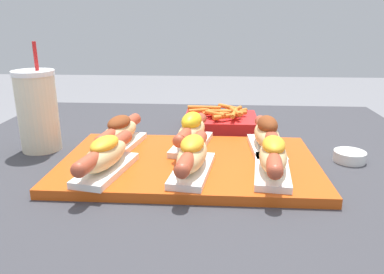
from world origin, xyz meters
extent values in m
cube|color=#CC4C14|center=(0.00, -0.10, 0.75)|extent=(0.50, 0.31, 0.02)
cube|color=white|center=(-0.14, -0.18, 0.77)|extent=(0.09, 0.17, 0.01)
ellipsoid|color=#DBB77A|center=(-0.14, -0.18, 0.79)|extent=(0.07, 0.15, 0.04)
cylinder|color=#AD472D|center=(-0.14, -0.18, 0.80)|extent=(0.06, 0.18, 0.03)
sphere|color=#AD472D|center=(-0.16, -0.26, 0.80)|extent=(0.03, 0.03, 0.03)
sphere|color=#AD472D|center=(-0.13, -0.09, 0.80)|extent=(0.03, 0.03, 0.03)
ellipsoid|color=gold|center=(-0.14, -0.18, 0.81)|extent=(0.05, 0.08, 0.02)
cube|color=white|center=(0.01, -0.17, 0.77)|extent=(0.08, 0.16, 0.01)
ellipsoid|color=#DBB77A|center=(0.01, -0.17, 0.79)|extent=(0.07, 0.14, 0.04)
cylinder|color=#AD472D|center=(0.01, -0.17, 0.80)|extent=(0.05, 0.18, 0.03)
sphere|color=#AD472D|center=(0.00, -0.26, 0.80)|extent=(0.03, 0.03, 0.03)
sphere|color=#AD472D|center=(0.02, -0.08, 0.80)|extent=(0.03, 0.03, 0.03)
ellipsoid|color=gold|center=(0.01, -0.17, 0.81)|extent=(0.05, 0.08, 0.03)
cube|color=white|center=(0.15, -0.16, 0.77)|extent=(0.08, 0.16, 0.01)
ellipsoid|color=#DBB77A|center=(0.15, -0.16, 0.79)|extent=(0.06, 0.14, 0.04)
cylinder|color=#AD472D|center=(0.15, -0.16, 0.80)|extent=(0.04, 0.18, 0.03)
sphere|color=#AD472D|center=(0.14, -0.25, 0.80)|extent=(0.03, 0.03, 0.03)
sphere|color=#AD472D|center=(0.16, -0.08, 0.80)|extent=(0.03, 0.03, 0.03)
ellipsoid|color=gold|center=(0.15, -0.16, 0.81)|extent=(0.05, 0.08, 0.03)
cube|color=white|center=(-0.15, -0.04, 0.77)|extent=(0.09, 0.17, 0.01)
ellipsoid|color=#DBB77A|center=(-0.15, -0.04, 0.79)|extent=(0.07, 0.15, 0.04)
cylinder|color=#AD472D|center=(-0.15, -0.04, 0.80)|extent=(0.06, 0.18, 0.03)
sphere|color=#AD472D|center=(-0.17, -0.13, 0.80)|extent=(0.03, 0.03, 0.03)
sphere|color=#AD472D|center=(-0.14, 0.04, 0.80)|extent=(0.03, 0.03, 0.03)
ellipsoid|color=brown|center=(-0.15, -0.04, 0.82)|extent=(0.05, 0.08, 0.03)
cube|color=white|center=(0.00, -0.03, 0.77)|extent=(0.09, 0.17, 0.01)
ellipsoid|color=#DBB77A|center=(0.00, -0.03, 0.79)|extent=(0.07, 0.15, 0.04)
cylinder|color=#AD472D|center=(0.00, -0.03, 0.80)|extent=(0.06, 0.18, 0.03)
sphere|color=#AD472D|center=(-0.02, -0.11, 0.80)|extent=(0.03, 0.03, 0.03)
sphere|color=#AD472D|center=(0.02, 0.06, 0.80)|extent=(0.03, 0.03, 0.03)
ellipsoid|color=yellow|center=(0.00, -0.03, 0.82)|extent=(0.05, 0.08, 0.04)
cube|color=white|center=(0.16, -0.04, 0.77)|extent=(0.07, 0.16, 0.01)
ellipsoid|color=#DBB77A|center=(0.16, -0.04, 0.79)|extent=(0.05, 0.14, 0.04)
cylinder|color=#AD472D|center=(0.16, -0.04, 0.80)|extent=(0.03, 0.18, 0.03)
sphere|color=#AD472D|center=(0.16, -0.13, 0.80)|extent=(0.03, 0.03, 0.03)
sphere|color=#AD472D|center=(0.15, 0.04, 0.80)|extent=(0.03, 0.03, 0.03)
ellipsoid|color=brown|center=(0.16, -0.04, 0.82)|extent=(0.04, 0.08, 0.03)
cylinder|color=white|center=(0.33, -0.05, 0.75)|extent=(0.06, 0.06, 0.02)
cylinder|color=beige|center=(0.33, -0.05, 0.76)|extent=(0.05, 0.05, 0.01)
cylinder|color=beige|center=(-0.34, -0.01, 0.83)|extent=(0.09, 0.09, 0.17)
cylinder|color=white|center=(-0.34, -0.01, 0.91)|extent=(0.09, 0.09, 0.01)
cylinder|color=red|center=(-0.33, -0.01, 0.95)|extent=(0.01, 0.01, 0.06)
cube|color=red|center=(0.06, 0.17, 0.76)|extent=(0.19, 0.15, 0.03)
cylinder|color=orange|center=(0.01, 0.19, 0.79)|extent=(0.07, 0.03, 0.01)
cylinder|color=orange|center=(0.10, 0.14, 0.79)|extent=(0.02, 0.08, 0.01)
cylinder|color=orange|center=(0.11, 0.20, 0.78)|extent=(0.05, 0.06, 0.01)
cylinder|color=orange|center=(0.05, 0.15, 0.79)|extent=(0.03, 0.06, 0.01)
cylinder|color=orange|center=(0.02, 0.20, 0.79)|extent=(0.09, 0.01, 0.01)
cylinder|color=orange|center=(0.09, 0.21, 0.79)|extent=(0.06, 0.05, 0.01)
cylinder|color=orange|center=(0.10, 0.19, 0.79)|extent=(0.04, 0.06, 0.01)
cylinder|color=orange|center=(0.05, 0.14, 0.79)|extent=(0.05, 0.05, 0.01)
cylinder|color=orange|center=(0.08, 0.13, 0.79)|extent=(0.08, 0.05, 0.01)
cylinder|color=orange|center=(0.10, 0.17, 0.79)|extent=(0.07, 0.03, 0.01)
cylinder|color=orange|center=(0.05, 0.18, 0.78)|extent=(0.08, 0.05, 0.01)
cylinder|color=orange|center=(0.06, 0.16, 0.79)|extent=(0.06, 0.01, 0.01)
cylinder|color=orange|center=(0.10, 0.15, 0.80)|extent=(0.03, 0.07, 0.01)
camera|label=1|loc=(0.05, -0.79, 1.03)|focal=35.00mm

